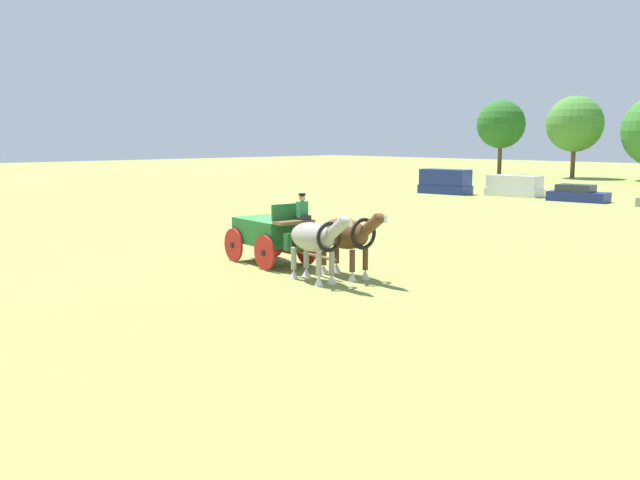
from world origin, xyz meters
name	(u,v)px	position (x,y,z in m)	size (l,w,h in m)	color
ground_plane	(270,263)	(0.00, 0.00, 0.00)	(220.00, 220.00, 0.00)	olive
show_wagon	(272,233)	(0.16, -0.01, 1.13)	(5.67, 2.19, 2.63)	#236B2D
draft_horse_near	(347,235)	(3.71, 0.26, 1.38)	(3.18, 1.22, 2.25)	brown
draft_horse_off	(315,239)	(3.58, -1.03, 1.37)	(2.99, 1.13, 2.24)	#9E998E
parked_vehicle_a	(445,182)	(-14.69, 30.17, 0.97)	(4.34, 2.29, 1.99)	navy
parked_vehicle_b	(514,186)	(-9.66, 32.36, 0.78)	(4.36, 2.41, 1.61)	white
parked_vehicle_c	(577,194)	(-4.05, 31.54, 0.52)	(4.27, 2.19, 1.21)	navy
tree_a	(501,124)	(-27.39, 58.03, 6.11)	(5.82, 5.82, 9.04)	brown
tree_b	(575,124)	(-18.23, 58.58, 6.03)	(6.25, 6.25, 9.17)	brown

